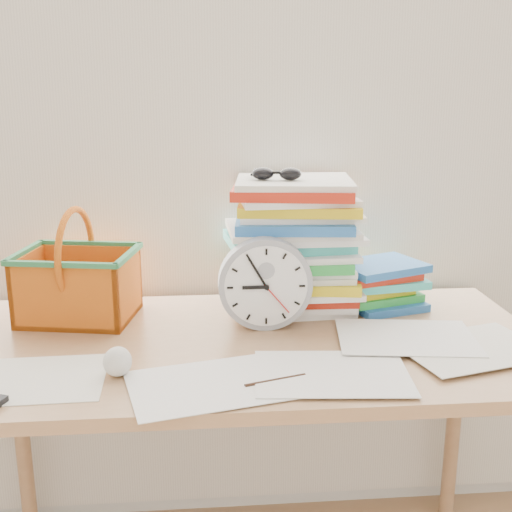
{
  "coord_description": "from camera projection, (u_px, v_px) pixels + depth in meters",
  "views": [
    {
      "loc": [
        -0.11,
        0.18,
        1.34
      ],
      "look_at": [
        0.01,
        1.6,
        0.96
      ],
      "focal_mm": 45.0,
      "sensor_mm": 36.0,
      "label": 1
    }
  ],
  "objects": [
    {
      "name": "curtain",
      "position": [
        240.0,
        100.0,
        1.76
      ],
      "size": [
        2.4,
        0.01,
        2.5
      ],
      "primitive_type": "cube",
      "color": "silver",
      "rests_on": "room_shell"
    },
    {
      "name": "sunglasses",
      "position": [
        277.0,
        174.0,
        1.64
      ],
      "size": [
        0.16,
        0.14,
        0.04
      ],
      "primitive_type": null,
      "rotation": [
        0.0,
        0.0,
        -0.17
      ],
      "color": "black",
      "rests_on": "paper_stack"
    },
    {
      "name": "crumpled_ball",
      "position": [
        117.0,
        361.0,
        1.34
      ],
      "size": [
        0.06,
        0.06,
        0.06
      ],
      "primitive_type": "sphere",
      "color": "white",
      "rests_on": "desk"
    },
    {
      "name": "clock",
      "position": [
        265.0,
        284.0,
        1.58
      ],
      "size": [
        0.23,
        0.05,
        0.23
      ],
      "primitive_type": "cylinder",
      "rotation": [
        1.57,
        0.0,
        0.0
      ],
      "color": "#989BA6",
      "rests_on": "desk"
    },
    {
      "name": "scattered_papers",
      "position": [
        252.0,
        338.0,
        1.53
      ],
      "size": [
        1.26,
        0.42,
        0.02
      ],
      "primitive_type": null,
      "color": "white",
      "rests_on": "desk"
    },
    {
      "name": "pen",
      "position": [
        275.0,
        381.0,
        1.31
      ],
      "size": [
        0.13,
        0.05,
        0.01
      ],
      "primitive_type": "cylinder",
      "rotation": [
        0.0,
        1.57,
        0.3
      ],
      "color": "black",
      "rests_on": "desk"
    },
    {
      "name": "desk",
      "position": [
        252.0,
        369.0,
        1.55
      ],
      "size": [
        1.4,
        0.7,
        0.75
      ],
      "color": "#A2754C",
      "rests_on": "ground"
    },
    {
      "name": "basket",
      "position": [
        77.0,
        265.0,
        1.64
      ],
      "size": [
        0.32,
        0.27,
        0.29
      ],
      "primitive_type": null,
      "rotation": [
        0.0,
        0.0,
        -0.18
      ],
      "color": "orange",
      "rests_on": "desk"
    },
    {
      "name": "paper_stack",
      "position": [
        294.0,
        245.0,
        1.71
      ],
      "size": [
        0.36,
        0.3,
        0.35
      ],
      "primitive_type": null,
      "rotation": [
        0.0,
        0.0,
        -0.02
      ],
      "color": "white",
      "rests_on": "desk"
    },
    {
      "name": "book_stack",
      "position": [
        379.0,
        284.0,
        1.75
      ],
      "size": [
        0.29,
        0.25,
        0.13
      ],
      "primitive_type": null,
      "rotation": [
        0.0,
        0.0,
        0.26
      ],
      "color": "white",
      "rests_on": "desk"
    }
  ]
}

